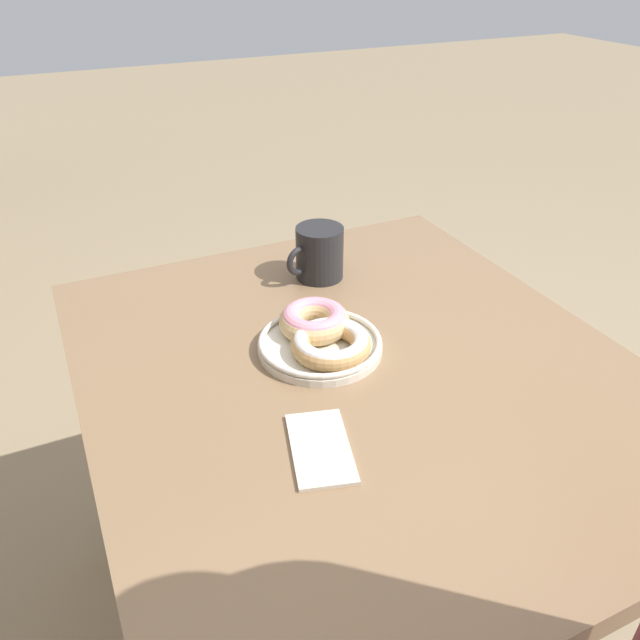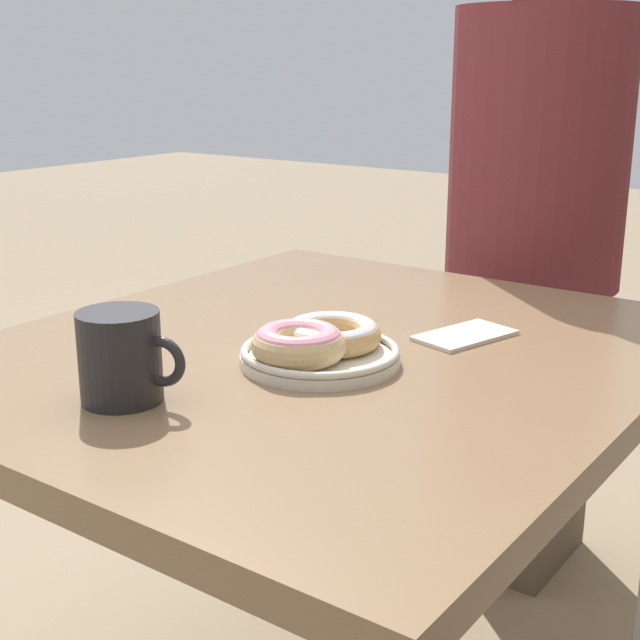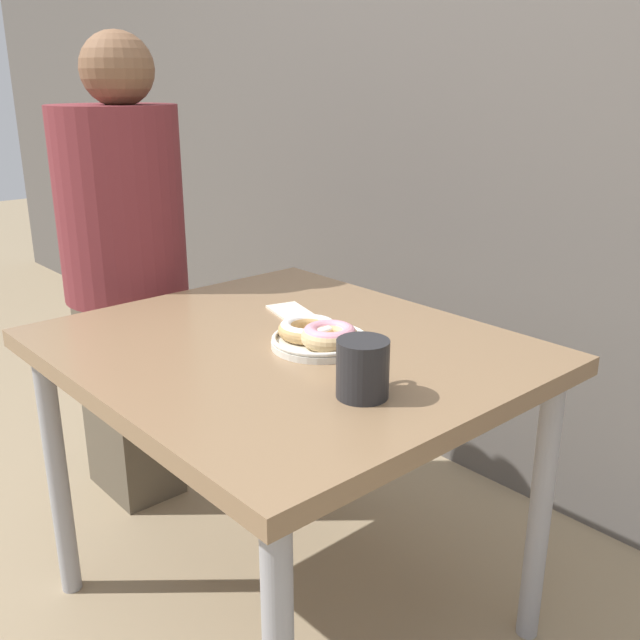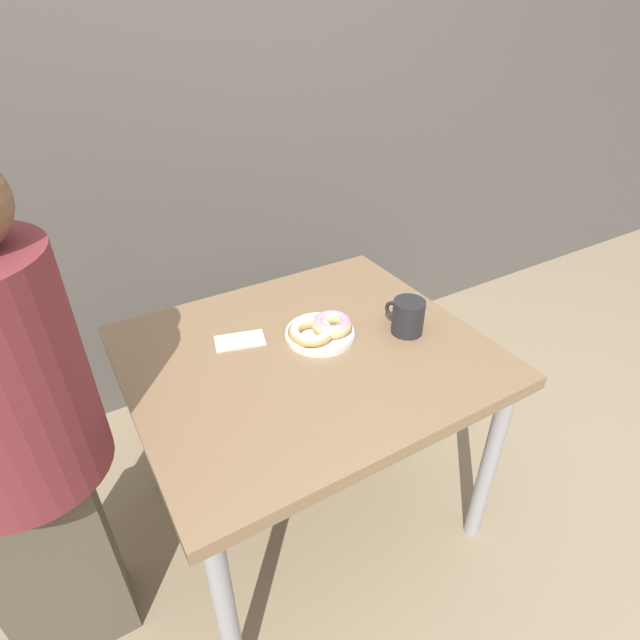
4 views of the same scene
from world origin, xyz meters
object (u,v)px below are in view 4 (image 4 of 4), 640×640
dining_table (307,372)px  coffee_mug (407,316)px  person_figure (15,441)px  napkin (240,341)px  donut_plate (321,330)px

dining_table → coffee_mug: 0.34m
dining_table → person_figure: (-0.74, -0.00, 0.12)m
dining_table → napkin: napkin is taller
donut_plate → napkin: donut_plate is taller
coffee_mug → napkin: size_ratio=0.81×
donut_plate → coffee_mug: coffee_mug is taller
coffee_mug → person_figure: 1.05m
dining_table → napkin: (-0.15, 0.14, 0.08)m
coffee_mug → person_figure: person_figure is taller
dining_table → person_figure: size_ratio=0.72×
coffee_mug → napkin: coffee_mug is taller
person_figure → napkin: bearing=13.8°
coffee_mug → donut_plate: bearing=156.1°
donut_plate → dining_table: bearing=-152.3°
napkin → person_figure: bearing=-166.2°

